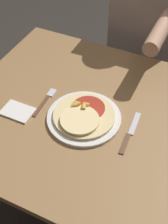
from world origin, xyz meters
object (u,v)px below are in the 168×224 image
at_px(fork, 46,100).
at_px(plate, 84,118).
at_px(knife, 130,133).
at_px(person_diner, 147,36).
at_px(dining_table, 78,129).
at_px(pizza, 83,116).

bearing_deg(fork, plate, -7.40).
bearing_deg(knife, fork, 177.35).
height_order(plate, fork, plate).
relative_size(knife, person_diner, 0.17).
distance_m(dining_table, pizza, 0.16).
bearing_deg(pizza, plate, 78.93).
height_order(fork, person_diner, person_diner).
distance_m(plate, knife, 0.19).
xyz_separation_m(plate, person_diner, (0.04, 0.71, -0.03)).
bearing_deg(dining_table, pizza, -43.26).
bearing_deg(fork, knife, -2.65).
bearing_deg(person_diner, pizza, -93.27).
height_order(dining_table, pizza, pizza).
xyz_separation_m(pizza, person_diner, (0.04, 0.72, -0.05)).
bearing_deg(plate, person_diner, 86.79).
distance_m(pizza, person_diner, 0.72).
bearing_deg(knife, person_diner, 102.00).
bearing_deg(dining_table, knife, -7.76).
distance_m(dining_table, knife, 0.27).
relative_size(plate, knife, 1.33).
xyz_separation_m(dining_table, pizza, (0.05, -0.05, 0.15)).
xyz_separation_m(dining_table, person_diner, (0.09, 0.67, 0.10)).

